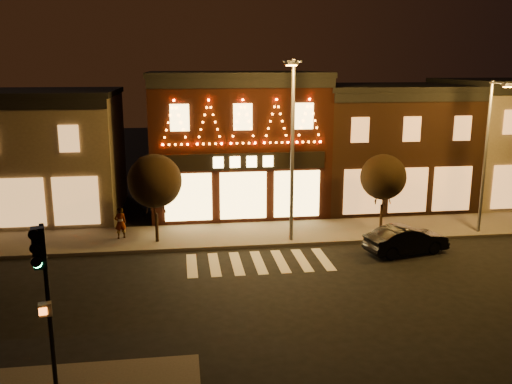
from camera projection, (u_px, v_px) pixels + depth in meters
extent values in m
plane|color=black|center=(274.00, 299.00, 20.92)|extent=(120.00, 120.00, 0.00)
cube|color=#47423D|center=(285.00, 233.00, 28.89)|extent=(44.00, 4.00, 0.15)
cube|color=#695C4B|center=(13.00, 157.00, 31.89)|extent=(12.00, 8.00, 7.00)
cube|color=black|center=(6.00, 93.00, 31.06)|extent=(12.20, 8.20, 0.30)
cube|color=black|center=(235.00, 144.00, 33.53)|extent=(10.00, 8.00, 8.00)
cube|color=black|center=(235.00, 74.00, 32.59)|extent=(10.20, 8.20, 0.30)
cube|color=black|center=(243.00, 83.00, 28.77)|extent=(10.00, 0.25, 0.50)
cube|color=black|center=(243.00, 162.00, 29.66)|extent=(9.00, 0.15, 0.90)
cube|color=#FFD87F|center=(243.00, 162.00, 29.56)|extent=(3.40, 0.08, 0.60)
cube|color=black|center=(384.00, 147.00, 34.90)|extent=(9.00, 8.00, 7.20)
cube|color=black|center=(387.00, 87.00, 34.05)|extent=(9.20, 8.20, 0.30)
cube|color=black|center=(414.00, 97.00, 30.23)|extent=(9.00, 0.25, 0.50)
cylinder|color=black|center=(49.00, 310.00, 14.31)|extent=(0.12, 0.12, 4.65)
cube|color=black|center=(39.00, 248.00, 13.69)|extent=(0.38, 0.37, 1.06)
cylinder|color=#19FF72|center=(37.00, 263.00, 13.62)|extent=(0.23, 0.11, 0.22)
cube|color=beige|center=(45.00, 309.00, 14.09)|extent=(0.37, 0.29, 0.34)
cylinder|color=#59595E|center=(292.00, 153.00, 26.53)|extent=(0.18, 0.18, 8.81)
cylinder|color=#59595E|center=(293.00, 61.00, 24.71)|extent=(0.55, 1.73, 0.11)
cube|color=#59595E|center=(292.00, 63.00, 23.87)|extent=(0.61, 0.44, 0.20)
cube|color=orange|center=(292.00, 65.00, 23.90)|extent=(0.46, 0.32, 0.06)
cylinder|color=#59595E|center=(485.00, 158.00, 28.00)|extent=(0.16, 0.16, 7.79)
cylinder|color=#59595E|center=(500.00, 83.00, 26.38)|extent=(0.23, 1.56, 0.10)
cube|color=#59595E|center=(508.00, 85.00, 25.64)|extent=(0.51, 0.31, 0.18)
cube|color=orange|center=(508.00, 87.00, 25.66)|extent=(0.39, 0.23, 0.05)
cylinder|color=black|center=(157.00, 228.00, 27.10)|extent=(0.16, 0.16, 1.43)
sphere|color=black|center=(155.00, 181.00, 26.57)|extent=(2.61, 2.61, 2.61)
cylinder|color=black|center=(381.00, 217.00, 29.28)|extent=(0.14, 0.14, 1.31)
sphere|color=black|center=(383.00, 177.00, 28.79)|extent=(2.40, 2.40, 2.40)
imported|color=black|center=(406.00, 240.00, 25.88)|extent=(4.19, 2.20, 1.31)
imported|color=gray|center=(120.00, 223.00, 27.59)|extent=(0.69, 0.58, 1.61)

